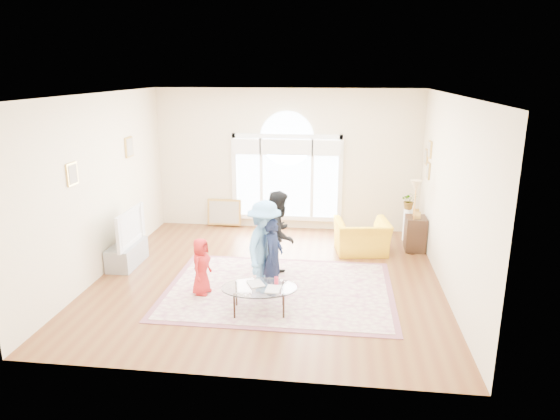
# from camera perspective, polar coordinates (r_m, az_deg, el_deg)

# --- Properties ---
(ground) EXTENTS (6.00, 6.00, 0.00)m
(ground) POSITION_cam_1_polar(r_m,az_deg,el_deg) (8.98, -1.35, -7.78)
(ground) COLOR brown
(ground) RESTS_ON ground
(room_shell) EXTENTS (6.00, 6.00, 6.00)m
(room_shell) POSITION_cam_1_polar(r_m,az_deg,el_deg) (11.22, 0.75, 5.40)
(room_shell) COLOR beige
(room_shell) RESTS_ON ground
(area_rug) EXTENTS (3.60, 2.60, 0.02)m
(area_rug) POSITION_cam_1_polar(r_m,az_deg,el_deg) (8.52, -0.10, -9.05)
(area_rug) COLOR beige
(area_rug) RESTS_ON ground
(rug_border) EXTENTS (3.80, 2.80, 0.01)m
(rug_border) POSITION_cam_1_polar(r_m,az_deg,el_deg) (8.52, -0.10, -9.08)
(rug_border) COLOR #834B58
(rug_border) RESTS_ON ground
(tv_console) EXTENTS (0.45, 1.00, 0.42)m
(tv_console) POSITION_cam_1_polar(r_m,az_deg,el_deg) (9.92, -17.08, -4.87)
(tv_console) COLOR gray
(tv_console) RESTS_ON ground
(television) EXTENTS (0.18, 1.17, 0.67)m
(television) POSITION_cam_1_polar(r_m,az_deg,el_deg) (9.74, -17.29, -1.86)
(television) COLOR black
(television) RESTS_ON tv_console
(coffee_table) EXTENTS (1.23, 0.88, 0.54)m
(coffee_table) POSITION_cam_1_polar(r_m,az_deg,el_deg) (7.63, -2.39, -8.93)
(coffee_table) COLOR silver
(coffee_table) RESTS_ON ground
(armchair) EXTENTS (1.17, 1.06, 0.68)m
(armchair) POSITION_cam_1_polar(r_m,az_deg,el_deg) (10.18, 9.34, -3.06)
(armchair) COLOR yellow
(armchair) RESTS_ON ground
(side_cabinet) EXTENTS (0.40, 0.50, 0.70)m
(side_cabinet) POSITION_cam_1_polar(r_m,az_deg,el_deg) (10.59, 15.19, -2.61)
(side_cabinet) COLOR black
(side_cabinet) RESTS_ON ground
(floor_lamp) EXTENTS (0.30, 0.30, 1.51)m
(floor_lamp) POSITION_cam_1_polar(r_m,az_deg,el_deg) (10.13, 15.24, 2.06)
(floor_lamp) COLOR black
(floor_lamp) RESTS_ON ground
(plant_pedestal) EXTENTS (0.20, 0.20, 0.70)m
(plant_pedestal) POSITION_cam_1_polar(r_m,az_deg,el_deg) (11.15, 14.37, -1.62)
(plant_pedestal) COLOR white
(plant_pedestal) RESTS_ON ground
(potted_plant) EXTENTS (0.35, 0.31, 0.37)m
(potted_plant) POSITION_cam_1_polar(r_m,az_deg,el_deg) (11.01, 14.56, 1.04)
(potted_plant) COLOR #33722D
(potted_plant) RESTS_ON plant_pedestal
(leaning_picture) EXTENTS (0.80, 0.14, 0.62)m
(leaning_picture) POSITION_cam_1_polar(r_m,az_deg,el_deg) (11.92, -6.33, -1.86)
(leaning_picture) COLOR tan
(leaning_picture) RESTS_ON ground
(child_red) EXTENTS (0.38, 0.51, 0.95)m
(child_red) POSITION_cam_1_polar(r_m,az_deg,el_deg) (8.28, -8.99, -6.36)
(child_red) COLOR red
(child_red) RESTS_ON area_rug
(child_navy) EXTENTS (0.38, 0.51, 1.29)m
(child_navy) POSITION_cam_1_polar(r_m,az_deg,el_deg) (8.12, -0.77, -5.32)
(child_navy) COLOR #151E3E
(child_navy) RESTS_ON area_rug
(child_black) EXTENTS (0.70, 0.84, 1.56)m
(child_black) POSITION_cam_1_polar(r_m,az_deg,el_deg) (8.74, -0.08, -2.81)
(child_black) COLOR black
(child_black) RESTS_ON area_rug
(child_pink) EXTENTS (0.43, 0.79, 1.29)m
(child_pink) POSITION_cam_1_polar(r_m,az_deg,el_deg) (8.91, -2.04, -3.40)
(child_pink) COLOR #F7ADBA
(child_pink) RESTS_ON area_rug
(child_blue) EXTENTS (0.80, 1.11, 1.55)m
(child_blue) POSITION_cam_1_polar(r_m,az_deg,el_deg) (8.15, -1.78, -4.25)
(child_blue) COLOR #6AAEF0
(child_blue) RESTS_ON area_rug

